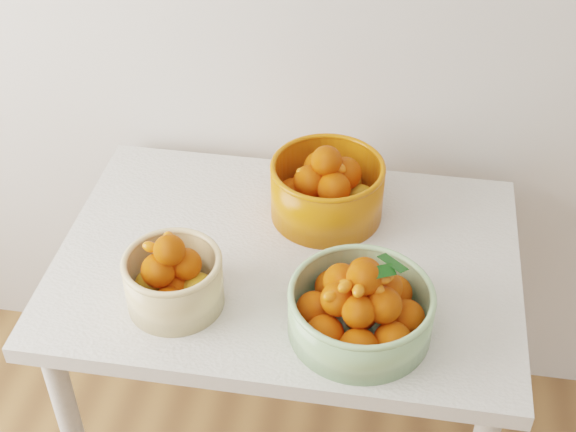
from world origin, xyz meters
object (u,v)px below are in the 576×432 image
(table, at_px, (287,287))
(bowl_orange, at_px, (327,188))
(bowl_green, at_px, (361,308))
(bowl_cream, at_px, (174,279))

(table, height_order, bowl_orange, bowl_orange)
(bowl_green, bearing_deg, table, 132.32)
(table, relative_size, bowl_orange, 3.41)
(table, relative_size, bowl_cream, 4.84)
(bowl_green, relative_size, bowl_orange, 1.20)
(bowl_orange, bearing_deg, bowl_cream, -128.66)
(bowl_cream, distance_m, bowl_orange, 0.43)
(table, xyz_separation_m, bowl_green, (0.17, -0.19, 0.16))
(bowl_cream, height_order, bowl_green, bowl_green)
(bowl_cream, distance_m, bowl_green, 0.38)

